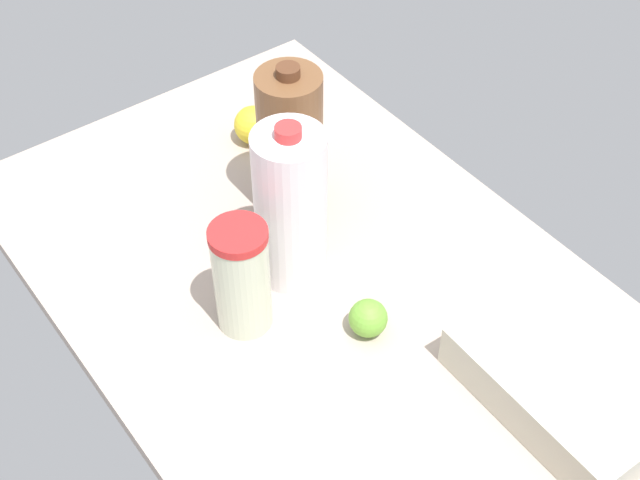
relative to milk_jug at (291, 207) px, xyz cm
name	(u,v)px	position (x,y,z in cm)	size (l,w,h in cm)	color
countertop	(320,289)	(-5.18, -1.75, -15.49)	(120.00, 76.00, 3.00)	#B8A496
milk_jug	(291,207)	(0.00, 0.00, 0.00)	(11.32, 11.32, 29.56)	white
egg_carton	(544,397)	(-43.57, -12.21, -10.36)	(30.82, 11.78, 7.26)	beige
chocolate_milk_jug	(290,144)	(12.55, -8.89, -0.26)	(10.91, 10.91, 29.04)	brown
tumbler_cup	(242,278)	(-4.29, 12.09, -4.20)	(8.77, 8.77, 19.50)	beige
lemon_near_front	(253,125)	(31.46, -13.56, -10.35)	(7.29, 7.29, 7.29)	yellow
lime_by_jug	(367,319)	(-17.38, -1.51, -10.99)	(6.01, 6.01, 6.01)	#6CAE37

